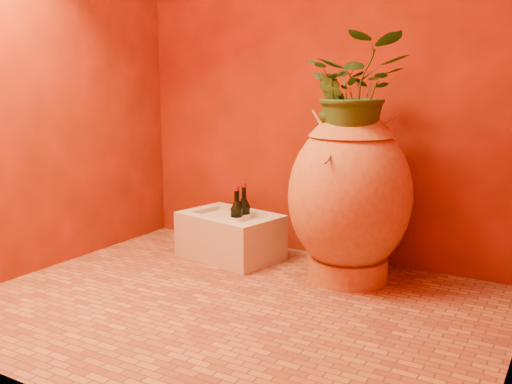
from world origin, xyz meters
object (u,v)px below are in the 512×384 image
Objects in this scene: wine_bottle_a at (237,218)px; wine_bottle_c at (244,216)px; amphora at (350,195)px; stone_basin at (230,237)px; wall_tap at (319,133)px; wine_bottle_b at (236,219)px.

wine_bottle_a is 0.98× the size of wine_bottle_c.
amphora is 3.04× the size of wine_bottle_a.
amphora is at bearing 0.12° from stone_basin.
wine_bottle_c is 2.05× the size of wall_tap.
wall_tap is (0.39, 0.31, 0.51)m from wine_bottle_b.
wine_bottle_b is at bearing -29.21° from stone_basin.
wine_bottle_a is at bearing -100.05° from wine_bottle_c.
amphora is 0.51m from wall_tap.
wine_bottle_a is at bearing -142.55° from wall_tap.
amphora is 0.73m from wine_bottle_b.
wine_bottle_a is 1.02× the size of wine_bottle_b.
stone_basin is 2.10× the size of wine_bottle_a.
amphora is at bearing 3.33° from wine_bottle_b.
amphora is at bearing 2.49° from wine_bottle_a.
wine_bottle_b is at bearing -82.48° from wine_bottle_a.
wine_bottle_a is at bearing -177.51° from amphora.
wine_bottle_b is at bearing -176.67° from amphora.
wine_bottle_b reaches higher than stone_basin.
wine_bottle_c is at bearing 79.95° from wine_bottle_a.
amphora is at bearing -41.23° from wall_tap.
wine_bottle_c is (-0.69, 0.03, -0.21)m from amphora.
stone_basin is 0.16m from wine_bottle_c.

